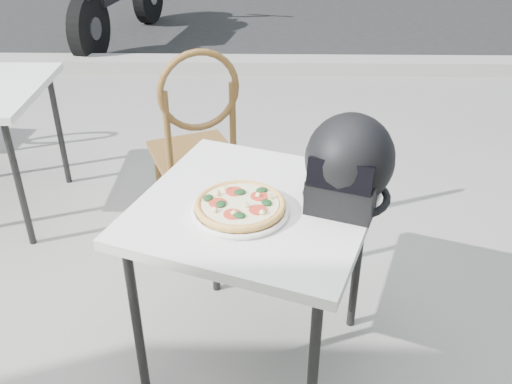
{
  "coord_description": "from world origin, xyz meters",
  "views": [
    {
      "loc": [
        0.59,
        -2.0,
        1.72
      ],
      "look_at": [
        0.56,
        -0.4,
        0.77
      ],
      "focal_mm": 40.0,
      "sensor_mm": 36.0,
      "label": 1
    }
  ],
  "objects_px": {
    "plate": "(240,211)",
    "cafe_chair_main": "(196,136)",
    "cafe_table_main": "(255,219)",
    "helmet": "(349,165)",
    "pizza": "(240,205)"
  },
  "relations": [
    {
      "from": "plate",
      "to": "cafe_chair_main",
      "type": "relative_size",
      "value": 0.37
    },
    {
      "from": "plate",
      "to": "cafe_chair_main",
      "type": "distance_m",
      "value": 0.95
    },
    {
      "from": "cafe_table_main",
      "to": "helmet",
      "type": "bearing_deg",
      "value": 4.09
    },
    {
      "from": "plate",
      "to": "pizza",
      "type": "relative_size",
      "value": 0.96
    },
    {
      "from": "plate",
      "to": "pizza",
      "type": "height_order",
      "value": "pizza"
    },
    {
      "from": "cafe_table_main",
      "to": "plate",
      "type": "xyz_separation_m",
      "value": [
        -0.05,
        -0.06,
        0.07
      ]
    },
    {
      "from": "cafe_table_main",
      "to": "helmet",
      "type": "height_order",
      "value": "helmet"
    },
    {
      "from": "cafe_table_main",
      "to": "cafe_chair_main",
      "type": "height_order",
      "value": "cafe_chair_main"
    },
    {
      "from": "plate",
      "to": "cafe_table_main",
      "type": "bearing_deg",
      "value": 53.85
    },
    {
      "from": "cafe_table_main",
      "to": "helmet",
      "type": "relative_size",
      "value": 2.5
    },
    {
      "from": "cafe_table_main",
      "to": "plate",
      "type": "height_order",
      "value": "plate"
    },
    {
      "from": "plate",
      "to": "cafe_chair_main",
      "type": "height_order",
      "value": "cafe_chair_main"
    },
    {
      "from": "pizza",
      "to": "cafe_chair_main",
      "type": "relative_size",
      "value": 0.38
    },
    {
      "from": "helmet",
      "to": "pizza",
      "type": "bearing_deg",
      "value": -145.9
    },
    {
      "from": "cafe_table_main",
      "to": "helmet",
      "type": "xyz_separation_m",
      "value": [
        0.3,
        0.02,
        0.2
      ]
    }
  ]
}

